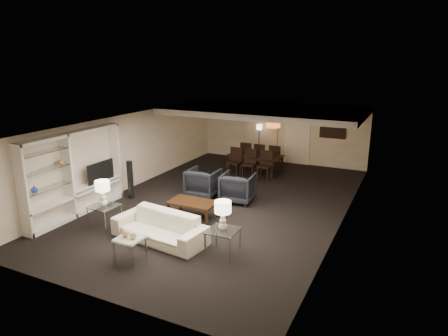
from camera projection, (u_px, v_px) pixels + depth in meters
floor at (224, 203)px, 12.17m from camera, size 11.00×11.00×0.00m
ceiling at (224, 121)px, 11.49m from camera, size 7.00×11.00×0.02m
wall_back at (281, 132)px, 16.59m from camera, size 7.00×0.02×2.50m
wall_front at (89, 235)px, 7.06m from camera, size 7.00×0.02×2.50m
wall_left at (130, 151)px, 13.30m from camera, size 0.02×11.00×2.50m
wall_right at (345, 178)px, 10.36m from camera, size 0.02×11.00×2.50m
ceiling_soffit at (266, 110)px, 14.55m from camera, size 7.00×4.00×0.20m
curtains at (261, 132)px, 16.92m from camera, size 1.50×0.12×2.40m
door at (297, 139)px, 16.33m from camera, size 0.90×0.05×2.10m
painting at (333, 129)px, 15.60m from camera, size 0.95×0.04×0.65m
media_unit at (75, 174)px, 10.98m from camera, size 0.38×3.40×2.35m
pendant_light at (273, 124)px, 14.55m from camera, size 0.52×0.52×0.24m
sofa at (159, 227)px, 9.59m from camera, size 2.47×1.21×0.69m
coffee_table at (193, 209)px, 11.01m from camera, size 1.32×0.78×0.47m
armchair_left at (203, 182)px, 12.68m from camera, size 0.98×1.01×0.88m
armchair_right at (238, 188)px, 12.17m from camera, size 1.05×1.07×0.88m
side_table_left at (105, 217)px, 10.32m from camera, size 0.68×0.68×0.61m
side_table_right at (223, 243)px, 8.89m from camera, size 0.68×0.68×0.61m
table_lamp_left at (103, 193)px, 10.14m from camera, size 0.39×0.39×0.67m
table_lamp_right at (223, 216)px, 8.72m from camera, size 0.40×0.40×0.67m
marble_table at (130, 249)px, 8.66m from camera, size 0.55×0.55×0.54m
gold_gourd_a at (126, 233)px, 8.60m from camera, size 0.17×0.17×0.17m
gold_gourd_b at (133, 235)px, 8.52m from camera, size 0.15×0.15×0.15m
television at (98, 171)px, 11.74m from camera, size 1.02×0.13×0.59m
vase_blue at (34, 189)px, 9.84m from camera, size 0.17×0.17×0.18m
vase_amber at (61, 161)px, 10.48m from camera, size 0.16×0.16×0.17m
floor_speaker at (130, 180)px, 12.41m from camera, size 0.15×0.15×1.21m
dining_table at (255, 164)px, 15.21m from camera, size 2.06×1.27×0.69m
chair_nl at (234, 162)px, 14.85m from camera, size 0.48×0.48×1.03m
chair_nm at (249, 164)px, 14.60m from camera, size 0.53×0.53×1.03m
chair_nr at (264, 166)px, 14.35m from camera, size 0.49×0.49×1.03m
chair_fl at (247, 154)px, 15.98m from camera, size 0.51×0.51×1.03m
chair_fm at (261, 156)px, 15.73m from camera, size 0.50×0.50×1.03m
chair_fr at (276, 158)px, 15.48m from camera, size 0.50×0.50×1.03m
floor_lamp at (259, 143)px, 16.73m from camera, size 0.27×0.27×1.58m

